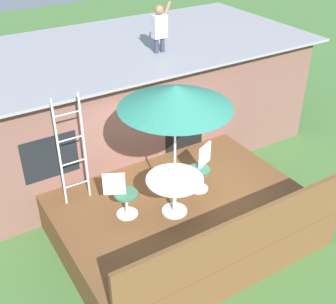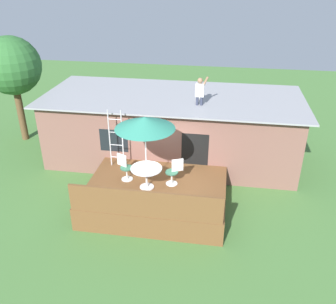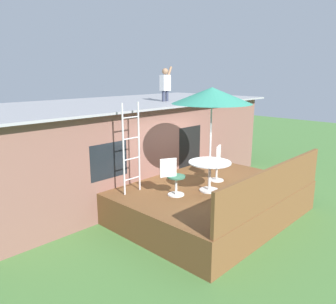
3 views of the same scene
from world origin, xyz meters
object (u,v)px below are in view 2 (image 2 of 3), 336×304
at_px(step_ladder, 116,139).
at_px(patio_chair_right, 174,172).
at_px(patio_table, 146,172).
at_px(patio_chair_left, 125,167).
at_px(backyard_tree, 12,66).
at_px(person_figure, 200,90).
at_px(patio_umbrella, 145,123).

xyz_separation_m(step_ladder, patio_chair_right, (2.25, -0.92, -0.64)).
relative_size(patio_table, patio_chair_left, 1.13).
height_order(patio_chair_right, backyard_tree, backyard_tree).
bearing_deg(patio_chair_left, patio_chair_right, 25.03).
relative_size(person_figure, patio_chair_left, 1.21).
height_order(patio_chair_left, backyard_tree, backyard_tree).
xyz_separation_m(patio_umbrella, patio_chair_left, (-0.85, 0.43, -1.89)).
xyz_separation_m(person_figure, backyard_tree, (-8.45, 1.59, 0.14)).
bearing_deg(patio_umbrella, patio_table, 0.00).
bearing_deg(patio_chair_right, person_figure, -127.01).
bearing_deg(patio_table, patio_chair_right, 23.94).
bearing_deg(person_figure, patio_chair_left, -132.61).
bearing_deg(backyard_tree, person_figure, -10.68).
bearing_deg(person_figure, patio_table, -116.32).
height_order(patio_table, patio_umbrella, patio_umbrella).
relative_size(person_figure, backyard_tree, 0.23).
bearing_deg(step_ladder, backyard_tree, 150.09).
xyz_separation_m(patio_table, backyard_tree, (-6.99, 4.53, 2.12)).
height_order(patio_umbrella, patio_chair_right, patio_umbrella).
bearing_deg(backyard_tree, step_ladder, -29.91).
bearing_deg(person_figure, patio_umbrella, -116.32).
height_order(patio_umbrella, step_ladder, patio_umbrella).
distance_m(person_figure, patio_chair_left, 4.01).
xyz_separation_m(patio_chair_left, backyard_tree, (-6.14, 4.10, 2.25)).
distance_m(patio_umbrella, step_ladder, 2.28).
relative_size(patio_umbrella, step_ladder, 1.15).
bearing_deg(patio_umbrella, backyard_tree, 147.09).
distance_m(patio_table, step_ladder, 1.97).
height_order(patio_umbrella, backyard_tree, backyard_tree).
relative_size(step_ladder, person_figure, 1.98).
distance_m(step_ladder, person_figure, 3.59).
bearing_deg(patio_chair_right, patio_table, 0.00).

